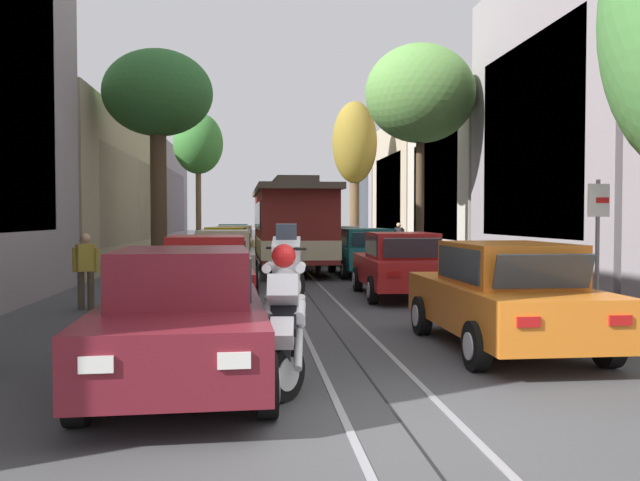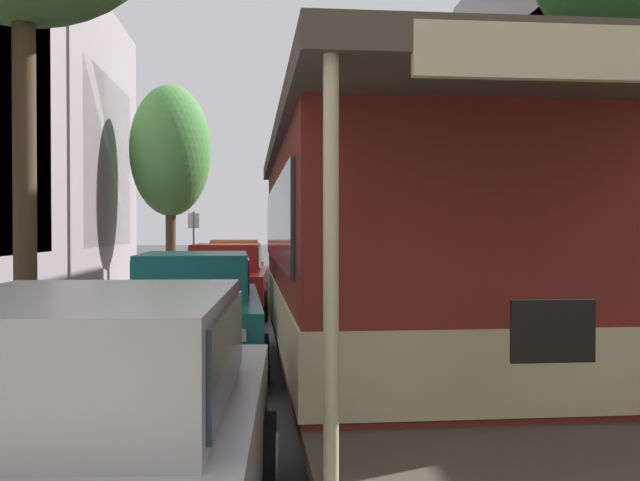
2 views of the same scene
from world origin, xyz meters
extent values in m
plane|color=#424244|center=(0.00, 19.65, 0.00)|extent=(160.00, 160.00, 0.00)
cube|color=gray|center=(-0.53, 22.56, 0.01)|extent=(0.08, 57.11, 0.01)
cube|color=gray|center=(0.53, 22.56, 0.01)|extent=(0.08, 57.11, 0.01)
cube|color=black|center=(0.00, 22.56, 0.00)|extent=(0.03, 57.11, 0.01)
cube|color=tan|center=(-9.01, 22.56, 3.02)|extent=(5.27, 16.07, 6.04)
cube|color=#2D3842|center=(-6.40, 22.56, 2.72)|extent=(0.04, 11.46, 3.63)
cube|color=gray|center=(-8.91, 38.93, 3.28)|extent=(5.06, 16.07, 6.57)
cube|color=#2D3842|center=(-6.40, 38.93, 2.95)|extent=(0.04, 11.46, 3.94)
cube|color=gray|center=(8.50, 12.73, 4.67)|extent=(4.24, 9.52, 9.33)
cube|color=#2D3842|center=(6.40, 12.73, 4.20)|extent=(0.04, 6.88, 5.60)
cube|color=beige|center=(9.20, 22.56, 3.55)|extent=(5.65, 9.52, 7.10)
cube|color=#2D3842|center=(6.40, 22.56, 3.20)|extent=(0.04, 6.88, 4.26)
cube|color=#BCAD93|center=(9.19, 32.38, 3.66)|extent=(5.62, 9.52, 7.32)
cube|color=#2D3842|center=(6.40, 32.38, 3.29)|extent=(0.04, 6.88, 4.39)
cube|color=gray|center=(9.29, 42.20, 3.36)|extent=(5.82, 9.52, 6.72)
cube|color=#2D3842|center=(6.40, 42.20, 3.02)|extent=(0.04, 6.88, 4.03)
cube|color=maroon|center=(-2.21, 1.97, 0.65)|extent=(1.97, 4.37, 0.66)
cube|color=maroon|center=(-2.21, 2.12, 1.28)|extent=(1.56, 2.12, 0.60)
cube|color=#2D3842|center=(-2.18, 1.28, 1.26)|extent=(1.34, 0.27, 0.47)
cube|color=#2D3842|center=(-2.26, 3.30, 1.26)|extent=(1.30, 0.25, 0.45)
cube|color=#2D3842|center=(-1.46, 2.15, 1.28)|extent=(0.10, 1.81, 0.47)
cube|color=#2D3842|center=(-2.96, 2.09, 1.28)|extent=(0.10, 1.81, 0.47)
cube|color=white|center=(-1.56, -0.17, 0.75)|extent=(0.28, 0.05, 0.14)
cube|color=#B21414|center=(-1.74, 4.15, 0.75)|extent=(0.28, 0.05, 0.12)
cube|color=white|center=(-2.68, -0.21, 0.75)|extent=(0.28, 0.05, 0.14)
cube|color=#B21414|center=(-2.85, 4.10, 0.75)|extent=(0.28, 0.05, 0.12)
cylinder|color=black|center=(-1.27, 0.67, 0.32)|extent=(0.23, 0.65, 0.64)
cylinder|color=silver|center=(-1.16, 0.67, 0.32)|extent=(0.03, 0.35, 0.35)
cylinder|color=black|center=(-3.03, 0.60, 0.32)|extent=(0.23, 0.65, 0.64)
cylinder|color=silver|center=(-3.14, 0.60, 0.32)|extent=(0.03, 0.35, 0.35)
cylinder|color=black|center=(-1.38, 3.33, 0.32)|extent=(0.23, 0.65, 0.64)
cylinder|color=silver|center=(-1.27, 3.34, 0.32)|extent=(0.03, 0.35, 0.35)
cylinder|color=black|center=(-3.14, 3.26, 0.32)|extent=(0.23, 0.65, 0.64)
cylinder|color=silver|center=(-3.25, 3.26, 0.32)|extent=(0.03, 0.35, 0.35)
cube|color=red|center=(-2.32, 7.64, 0.65)|extent=(1.95, 4.36, 0.66)
cube|color=red|center=(-2.32, 7.79, 1.28)|extent=(1.55, 2.12, 0.60)
cube|color=#2D3842|center=(-2.29, 6.95, 1.26)|extent=(1.34, 0.27, 0.47)
cube|color=#2D3842|center=(-2.36, 8.97, 1.26)|extent=(1.30, 0.24, 0.45)
cube|color=#2D3842|center=(-1.57, 7.81, 1.28)|extent=(0.09, 1.81, 0.47)
cube|color=#2D3842|center=(-3.07, 7.76, 1.28)|extent=(0.09, 1.81, 0.47)
cube|color=white|center=(-1.68, 5.50, 0.75)|extent=(0.28, 0.05, 0.14)
cube|color=#B21414|center=(-1.84, 9.81, 0.75)|extent=(0.28, 0.05, 0.12)
cube|color=white|center=(-2.80, 5.46, 0.75)|extent=(0.28, 0.05, 0.14)
cube|color=#B21414|center=(-2.95, 9.77, 0.75)|extent=(0.28, 0.05, 0.12)
cylinder|color=black|center=(-1.39, 6.33, 0.32)|extent=(0.22, 0.65, 0.64)
cylinder|color=silver|center=(-1.28, 6.34, 0.32)|extent=(0.03, 0.35, 0.35)
cylinder|color=black|center=(-3.15, 6.27, 0.32)|extent=(0.22, 0.65, 0.64)
cylinder|color=silver|center=(-3.26, 6.27, 0.32)|extent=(0.03, 0.35, 0.35)
cylinder|color=black|center=(-1.48, 9.00, 0.32)|extent=(0.22, 0.65, 0.64)
cylinder|color=silver|center=(-1.37, 9.00, 0.32)|extent=(0.03, 0.35, 0.35)
cylinder|color=black|center=(-3.24, 8.94, 0.32)|extent=(0.22, 0.65, 0.64)
cylinder|color=silver|center=(-3.35, 8.93, 0.32)|extent=(0.03, 0.35, 0.35)
cube|color=#C1B28E|center=(-2.22, 13.64, 0.65)|extent=(1.80, 4.30, 0.66)
cube|color=#C1B28E|center=(-2.22, 13.79, 1.28)|extent=(1.48, 2.06, 0.60)
cube|color=#2D3842|center=(-2.22, 12.95, 1.26)|extent=(1.33, 0.22, 0.47)
cube|color=#2D3842|center=(-2.22, 14.97, 1.26)|extent=(1.30, 0.20, 0.45)
cube|color=#2D3842|center=(-1.47, 13.79, 1.28)|extent=(0.03, 1.81, 0.47)
cube|color=#2D3842|center=(-2.97, 13.79, 1.28)|extent=(0.03, 1.81, 0.47)
cube|color=white|center=(-1.66, 11.48, 0.75)|extent=(0.28, 0.04, 0.14)
cube|color=#B21414|center=(-1.66, 15.80, 0.75)|extent=(0.28, 0.04, 0.12)
cube|color=white|center=(-2.78, 11.48, 0.75)|extent=(0.28, 0.04, 0.14)
cube|color=#B21414|center=(-2.78, 15.80, 0.75)|extent=(0.28, 0.04, 0.12)
cylinder|color=black|center=(-1.34, 12.31, 0.32)|extent=(0.20, 0.64, 0.64)
cylinder|color=silver|center=(-1.23, 12.31, 0.32)|extent=(0.02, 0.35, 0.35)
cylinder|color=black|center=(-3.10, 12.31, 0.32)|extent=(0.20, 0.64, 0.64)
cylinder|color=silver|center=(-3.21, 12.31, 0.32)|extent=(0.02, 0.35, 0.35)
cylinder|color=black|center=(-1.34, 14.97, 0.32)|extent=(0.20, 0.64, 0.64)
cylinder|color=silver|center=(-1.23, 14.97, 0.32)|extent=(0.02, 0.35, 0.35)
cylinder|color=black|center=(-3.10, 14.97, 0.32)|extent=(0.20, 0.64, 0.64)
cylinder|color=silver|center=(-3.21, 14.97, 0.32)|extent=(0.02, 0.35, 0.35)
cube|color=gold|center=(-2.38, 19.96, 0.65)|extent=(1.99, 4.38, 0.66)
cube|color=gold|center=(-2.38, 20.11, 1.28)|extent=(1.57, 2.13, 0.60)
cube|color=#2D3842|center=(-2.41, 19.27, 1.26)|extent=(1.34, 0.28, 0.47)
cube|color=#2D3842|center=(-2.32, 21.29, 1.26)|extent=(1.30, 0.25, 0.45)
cube|color=#2D3842|center=(-1.63, 20.08, 1.28)|extent=(0.11, 1.81, 0.47)
cube|color=#2D3842|center=(-3.12, 20.14, 1.28)|extent=(0.11, 1.81, 0.47)
cube|color=white|center=(-1.92, 17.78, 0.75)|extent=(0.28, 0.05, 0.14)
cube|color=#B21414|center=(-1.73, 22.09, 0.75)|extent=(0.28, 0.05, 0.12)
cube|color=white|center=(-3.04, 17.83, 0.75)|extent=(0.28, 0.05, 0.14)
cube|color=#B21414|center=(-2.84, 22.14, 0.75)|extent=(0.28, 0.05, 0.12)
cylinder|color=black|center=(-1.56, 18.59, 0.32)|extent=(0.23, 0.65, 0.64)
cylinder|color=silver|center=(-1.45, 18.59, 0.32)|extent=(0.04, 0.35, 0.35)
cylinder|color=black|center=(-3.32, 18.67, 0.32)|extent=(0.23, 0.65, 0.64)
cylinder|color=silver|center=(-3.43, 18.67, 0.32)|extent=(0.04, 0.35, 0.35)
cylinder|color=black|center=(-1.44, 21.25, 0.32)|extent=(0.23, 0.65, 0.64)
cylinder|color=silver|center=(-1.33, 21.25, 0.32)|extent=(0.04, 0.35, 0.35)
cylinder|color=black|center=(-3.20, 21.33, 0.32)|extent=(0.23, 0.65, 0.64)
cylinder|color=silver|center=(-3.31, 21.34, 0.32)|extent=(0.04, 0.35, 0.35)
cube|color=#C1B28E|center=(-2.17, 25.12, 0.65)|extent=(1.92, 4.35, 0.66)
cube|color=#C1B28E|center=(-2.16, 25.27, 1.28)|extent=(1.53, 2.11, 0.60)
cube|color=#2D3842|center=(-2.19, 24.43, 1.26)|extent=(1.34, 0.26, 0.47)
cube|color=#2D3842|center=(-2.13, 26.45, 1.26)|extent=(1.30, 0.23, 0.45)
cube|color=#2D3842|center=(-1.42, 25.25, 1.28)|extent=(0.08, 1.81, 0.47)
cube|color=#2D3842|center=(-2.91, 25.29, 1.28)|extent=(0.08, 1.81, 0.47)
cube|color=white|center=(-1.67, 22.95, 0.75)|extent=(0.28, 0.05, 0.14)
cube|color=#B21414|center=(-1.55, 27.26, 0.75)|extent=(0.28, 0.05, 0.12)
cube|color=white|center=(-2.79, 22.98, 0.75)|extent=(0.28, 0.05, 0.14)
cube|color=#B21414|center=(-2.66, 27.30, 0.75)|extent=(0.28, 0.05, 0.12)
cylinder|color=black|center=(-1.33, 23.76, 0.32)|extent=(0.22, 0.65, 0.64)
cylinder|color=silver|center=(-1.22, 23.76, 0.32)|extent=(0.03, 0.35, 0.35)
cylinder|color=black|center=(-3.09, 23.81, 0.32)|extent=(0.22, 0.65, 0.64)
cylinder|color=silver|center=(-3.20, 23.82, 0.32)|extent=(0.03, 0.35, 0.35)
cylinder|color=black|center=(-1.25, 26.43, 0.32)|extent=(0.22, 0.65, 0.64)
cylinder|color=silver|center=(-1.14, 26.43, 0.32)|extent=(0.03, 0.35, 0.35)
cylinder|color=black|center=(-3.01, 26.48, 0.32)|extent=(0.22, 0.65, 0.64)
cylinder|color=silver|center=(-3.12, 26.48, 0.32)|extent=(0.03, 0.35, 0.35)
cube|color=#196B70|center=(-2.41, 31.30, 0.65)|extent=(1.94, 4.36, 0.66)
cube|color=#196B70|center=(-2.41, 31.45, 1.28)|extent=(1.54, 2.11, 0.60)
cube|color=#2D3842|center=(-2.43, 30.61, 1.26)|extent=(1.34, 0.27, 0.47)
cube|color=#2D3842|center=(-2.37, 32.63, 1.26)|extent=(1.30, 0.24, 0.45)
cube|color=#2D3842|center=(-1.66, 31.42, 1.28)|extent=(0.09, 1.81, 0.47)
cube|color=#2D3842|center=(-3.15, 31.47, 1.28)|extent=(0.09, 1.81, 0.47)
cube|color=white|center=(-1.93, 29.12, 0.75)|extent=(0.28, 0.05, 0.14)
cube|color=#B21414|center=(-1.78, 33.44, 0.75)|extent=(0.28, 0.05, 0.12)
cube|color=white|center=(-3.04, 29.16, 0.75)|extent=(0.28, 0.05, 0.14)
cube|color=#B21414|center=(-2.90, 33.48, 0.75)|extent=(0.28, 0.05, 0.12)
cylinder|color=black|center=(-1.58, 29.94, 0.32)|extent=(0.22, 0.65, 0.64)
cylinder|color=silver|center=(-1.47, 29.93, 0.32)|extent=(0.03, 0.35, 0.35)
cylinder|color=black|center=(-3.34, 30.00, 0.32)|extent=(0.22, 0.65, 0.64)
cylinder|color=silver|center=(-3.45, 30.00, 0.32)|extent=(0.03, 0.35, 0.35)
cylinder|color=black|center=(-1.49, 32.60, 0.32)|extent=(0.22, 0.65, 0.64)
cylinder|color=silver|center=(-1.38, 32.60, 0.32)|extent=(0.03, 0.35, 0.35)
cylinder|color=black|center=(-3.25, 32.66, 0.32)|extent=(0.22, 0.65, 0.64)
cylinder|color=silver|center=(-3.36, 32.66, 0.32)|extent=(0.03, 0.35, 0.35)
cube|color=orange|center=(2.29, 3.75, 0.65)|extent=(1.84, 4.31, 0.66)
cube|color=orange|center=(2.29, 3.60, 1.28)|extent=(1.49, 2.08, 0.60)
cube|color=#2D3842|center=(2.28, 4.44, 1.26)|extent=(1.33, 0.23, 0.47)
cube|color=#2D3842|center=(2.30, 2.41, 1.26)|extent=(1.30, 0.21, 0.45)
cube|color=#2D3842|center=(1.54, 3.59, 1.28)|extent=(0.04, 1.81, 0.47)
cube|color=#2D3842|center=(3.03, 3.60, 1.28)|extent=(0.04, 1.81, 0.47)
cube|color=white|center=(1.71, 5.90, 0.75)|extent=(0.28, 0.04, 0.14)
cube|color=#B21414|center=(1.74, 1.58, 0.75)|extent=(0.28, 0.04, 0.12)
cube|color=white|center=(2.83, 5.91, 0.75)|extent=(0.28, 0.04, 0.14)
cube|color=#B21414|center=(2.86, 1.59, 0.75)|extent=(0.28, 0.04, 0.12)
cylinder|color=black|center=(1.39, 5.07, 0.32)|extent=(0.21, 0.64, 0.64)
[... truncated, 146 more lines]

